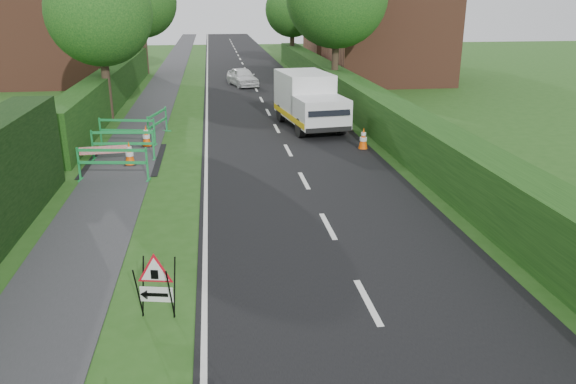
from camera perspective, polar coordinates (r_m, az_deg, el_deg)
ground at (r=8.99m, az=-6.21°, el=-15.40°), size 120.00×120.00×0.00m
road_surface at (r=42.80m, az=-4.30°, el=12.24°), size 6.00×90.00×0.02m
footpath at (r=42.83m, az=-11.83°, el=11.90°), size 2.00×90.00×0.02m
hedge_west_far at (r=30.26m, az=-17.17°, el=8.60°), size 1.00×24.00×1.80m
hedge_east at (r=24.85m, az=7.85°, el=7.13°), size 1.20×50.00×1.50m
house_west at (r=38.78m, az=-23.30°, el=14.39°), size 7.50×7.40×7.88m
house_east_a at (r=37.17m, az=10.00°, el=15.46°), size 7.50×7.40×7.88m
house_east_b at (r=50.92m, az=6.28°, el=16.54°), size 7.50×7.40×7.88m
tree_nw at (r=25.83m, az=-18.64°, el=16.84°), size 4.40×4.40×6.70m
tree_fw at (r=41.67m, az=-14.69°, el=18.17°), size 4.80×4.80×7.24m
tree_fe at (r=45.89m, az=0.43°, el=18.03°), size 4.20×4.20×6.33m
triangle_sign at (r=9.56m, az=-13.50°, el=-8.79°), size 0.80×0.80×0.99m
works_van at (r=23.27m, az=2.11°, el=9.38°), size 2.48×4.98×2.18m
traffic_cone_0 at (r=20.02m, az=7.66°, el=5.40°), size 0.38×0.38×0.79m
traffic_cone_1 at (r=22.84m, az=6.17°, el=7.15°), size 0.38×0.38×0.79m
traffic_cone_2 at (r=24.89m, az=3.35°, el=8.22°), size 0.38×0.38×0.79m
traffic_cone_3 at (r=18.62m, az=-15.81°, el=3.79°), size 0.38×0.38×0.79m
traffic_cone_4 at (r=20.86m, az=-14.20°, el=5.53°), size 0.38×0.38×0.79m
ped_barrier_0 at (r=17.09m, az=-17.40°, el=3.13°), size 2.09×0.65×1.00m
ped_barrier_1 at (r=19.27m, az=-16.46°, el=4.97°), size 2.09×0.60×1.00m
ped_barrier_2 at (r=21.19m, az=-16.04°, el=6.24°), size 2.09×0.77×1.00m
ped_barrier_3 at (r=22.19m, az=-13.13°, el=7.04°), size 0.86×2.08×1.00m
redwhite_plank at (r=19.17m, az=-18.09°, el=2.78°), size 1.50×0.20×0.25m
hatchback_car at (r=34.90m, az=-4.65°, el=11.58°), size 2.04×3.43×1.10m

